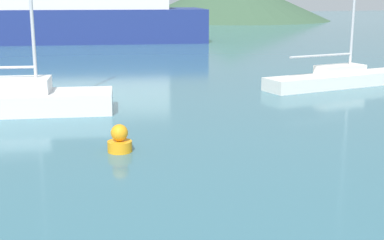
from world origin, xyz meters
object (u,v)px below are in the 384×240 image
sailboat_inner (24,99)px  ferry_distant (79,9)px  sailboat_outer (340,77)px  buoy_marker (120,140)px

sailboat_inner → ferry_distant: bearing=90.1°
sailboat_inner → sailboat_outer: (13.93, 0.79, -0.08)m
ferry_distant → sailboat_inner: bearing=-89.9°
sailboat_outer → ferry_distant: size_ratio=0.38×
buoy_marker → ferry_distant: bearing=82.6°
ferry_distant → buoy_marker: (-4.60, -35.48, -2.53)m
sailboat_inner → buoy_marker: bearing=-58.0°
sailboat_outer → buoy_marker: (-11.86, -6.75, -0.12)m
sailboat_inner → sailboat_outer: bearing=16.1°
sailboat_inner → buoy_marker: size_ratio=12.98×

